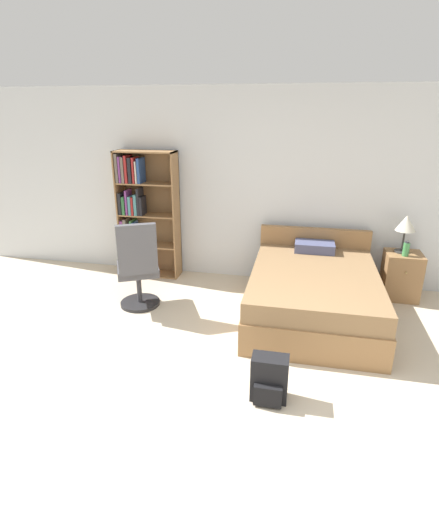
% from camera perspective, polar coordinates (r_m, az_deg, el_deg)
% --- Properties ---
extents(ground_plane, '(14.00, 14.00, 0.00)m').
position_cam_1_polar(ground_plane, '(3.19, 0.62, -26.08)').
color(ground_plane, beige).
extents(wall_back, '(9.00, 0.06, 2.60)m').
position_cam_1_polar(wall_back, '(5.50, 7.34, 9.58)').
color(wall_back, silver).
rests_on(wall_back, ground_plane).
extents(bookshelf, '(0.84, 0.30, 1.78)m').
position_cam_1_polar(bookshelf, '(5.79, -11.19, 5.85)').
color(bookshelf, olive).
rests_on(bookshelf, ground_plane).
extents(bed, '(1.43, 1.94, 0.82)m').
position_cam_1_polar(bed, '(4.80, 13.20, -5.04)').
color(bed, olive).
rests_on(bed, ground_plane).
extents(office_chair, '(0.66, 0.71, 1.12)m').
position_cam_1_polar(office_chair, '(4.83, -11.56, -1.78)').
color(office_chair, '#232326').
rests_on(office_chair, ground_plane).
extents(nightstand, '(0.44, 0.42, 0.61)m').
position_cam_1_polar(nightstand, '(5.61, 24.50, -2.56)').
color(nightstand, olive).
rests_on(nightstand, ground_plane).
extents(table_lamp, '(0.24, 0.24, 0.48)m').
position_cam_1_polar(table_lamp, '(5.44, 25.09, 4.05)').
color(table_lamp, '#333333').
rests_on(table_lamp, nightstand).
extents(water_bottle, '(0.08, 0.08, 0.19)m').
position_cam_1_polar(water_bottle, '(5.39, 25.10, 0.89)').
color(water_bottle, '#3F8C4C').
rests_on(water_bottle, nightstand).
extents(backpack_black, '(0.31, 0.24, 0.40)m').
position_cam_1_polar(backpack_black, '(3.50, 7.13, -17.11)').
color(backpack_black, black).
rests_on(backpack_black, ground_plane).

